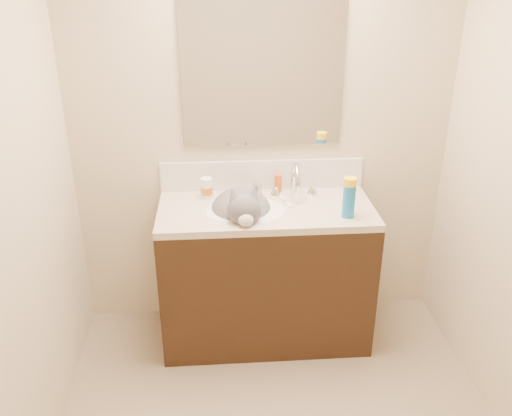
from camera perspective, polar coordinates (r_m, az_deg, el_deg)
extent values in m
cube|color=#C8B895|center=(3.13, 0.66, 8.70)|extent=(2.20, 0.04, 2.50)
cube|color=black|center=(3.23, 1.00, -7.18)|extent=(1.20, 0.55, 0.82)
cube|color=beige|center=(3.02, 1.06, -0.25)|extent=(1.20, 0.55, 0.04)
ellipsoid|color=white|center=(3.01, -1.17, -1.43)|extent=(0.45, 0.36, 0.14)
cylinder|color=silver|center=(3.18, 4.01, 2.45)|extent=(0.04, 0.04, 0.11)
torus|color=silver|center=(3.10, 4.20, 2.97)|extent=(0.03, 0.20, 0.20)
cylinder|color=silver|center=(3.03, 4.41, 1.85)|extent=(0.03, 0.03, 0.06)
cone|color=silver|center=(3.17, 2.03, 1.98)|extent=(0.06, 0.06, 0.06)
cone|color=silver|center=(3.20, 5.95, 2.09)|extent=(0.06, 0.06, 0.06)
ellipsoid|color=#535053|center=(3.03, -1.59, -0.38)|extent=(0.36, 0.40, 0.25)
ellipsoid|color=#535053|center=(2.83, -1.24, -0.24)|extent=(0.19, 0.17, 0.17)
ellipsoid|color=#535053|center=(2.92, -1.40, -0.14)|extent=(0.14, 0.14, 0.16)
cone|color=#535053|center=(2.82, -2.37, 1.41)|extent=(0.08, 0.09, 0.11)
cone|color=#535053|center=(2.83, -0.24, 1.52)|extent=(0.09, 0.09, 0.11)
ellipsoid|color=silver|center=(2.78, -1.07, -1.29)|extent=(0.08, 0.07, 0.07)
ellipsoid|color=silver|center=(2.91, -1.32, -1.38)|extent=(0.13, 0.09, 0.15)
sphere|color=tan|center=(2.75, -1.00, -1.55)|extent=(0.02, 0.02, 0.02)
cylinder|color=#535053|center=(3.07, 1.42, -1.64)|extent=(0.13, 0.27, 0.05)
cube|color=silver|center=(3.22, 0.65, 3.51)|extent=(1.20, 0.02, 0.18)
cube|color=white|center=(3.05, 0.70, 13.87)|extent=(0.90, 0.02, 0.80)
cylinder|color=white|center=(3.12, -5.21, 2.09)|extent=(0.07, 0.07, 0.12)
cylinder|color=orange|center=(3.13, -5.20, 1.87)|extent=(0.08, 0.08, 0.04)
cylinder|color=#B7B7BC|center=(3.18, 0.12, 2.09)|extent=(0.06, 0.06, 0.06)
cylinder|color=#C55217|center=(3.20, 2.34, 2.62)|extent=(0.06, 0.06, 0.11)
cube|color=white|center=(3.07, 3.10, 0.67)|extent=(0.06, 0.15, 0.01)
cube|color=#68B0DE|center=(3.07, 3.10, 0.71)|extent=(0.02, 0.03, 0.02)
cylinder|color=#1A71BA|center=(2.91, 9.74, 0.77)|extent=(0.09, 0.09, 0.19)
cylinder|color=yellow|center=(2.87, 9.90, 2.75)|extent=(0.09, 0.09, 0.04)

